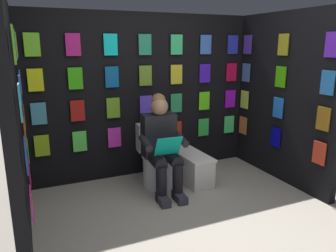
# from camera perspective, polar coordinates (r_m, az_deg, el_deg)

# --- Properties ---
(ground_plane) EXTENTS (30.00, 30.00, 0.00)m
(ground_plane) POSITION_cam_1_polar(r_m,az_deg,el_deg) (3.25, 7.44, -18.64)
(ground_plane) COLOR #B2A899
(display_wall_back) EXTENTS (3.17, 0.14, 2.15)m
(display_wall_back) POSITION_cam_1_polar(r_m,az_deg,el_deg) (4.42, -4.27, 5.32)
(display_wall_back) COLOR black
(display_wall_back) RESTS_ON ground
(display_wall_left) EXTENTS (0.14, 1.76, 2.15)m
(display_wall_left) POSITION_cam_1_polar(r_m,az_deg,el_deg) (4.46, 19.63, 4.61)
(display_wall_left) COLOR black
(display_wall_left) RESTS_ON ground
(display_wall_right) EXTENTS (0.14, 1.76, 2.15)m
(display_wall_right) POSITION_cam_1_polar(r_m,az_deg,el_deg) (3.27, -25.43, 0.84)
(display_wall_right) COLOR black
(display_wall_right) RESTS_ON ground
(toilet) EXTENTS (0.41, 0.56, 0.77)m
(toilet) POSITION_cam_1_polar(r_m,az_deg,el_deg) (4.16, -2.10, -5.94)
(toilet) COLOR white
(toilet) RESTS_ON ground
(person_reading) EXTENTS (0.54, 0.70, 1.19)m
(person_reading) POSITION_cam_1_polar(r_m,az_deg,el_deg) (3.87, -1.07, -3.21)
(person_reading) COLOR black
(person_reading) RESTS_ON ground
(comic_longbox_near) EXTENTS (0.35, 0.83, 0.38)m
(comic_longbox_near) POSITION_cam_1_polar(r_m,az_deg,el_deg) (4.36, 3.76, -6.95)
(comic_longbox_near) COLOR white
(comic_longbox_near) RESTS_ON ground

